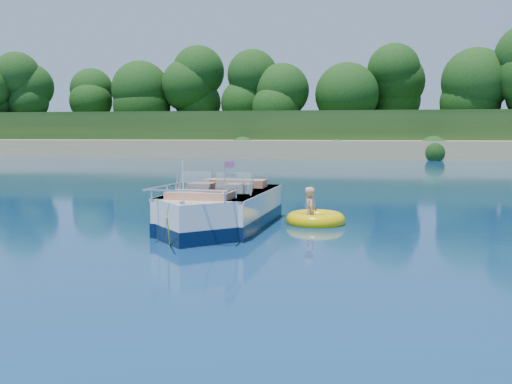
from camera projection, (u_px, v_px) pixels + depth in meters
ground at (200, 239)px, 11.85m from camera, size 160.00×160.00×0.00m
shoreline at (329, 141)px, 74.25m from camera, size 170.00×59.00×6.00m
treeline at (320, 95)px, 51.46m from camera, size 150.00×7.12×8.19m
motorboat at (218, 212)px, 13.15m from camera, size 2.33×5.75×1.91m
tow_tube at (316, 220)px, 13.86m from camera, size 1.84×1.84×0.38m
boy at (310, 223)px, 13.92m from camera, size 0.47×0.76×1.39m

